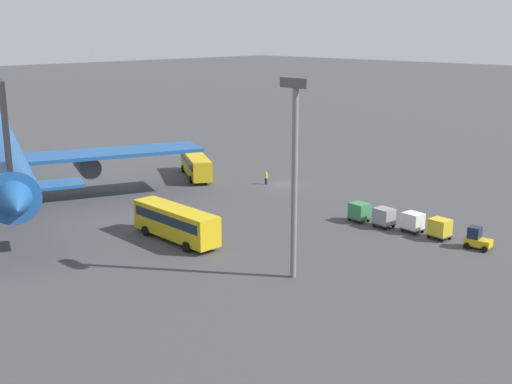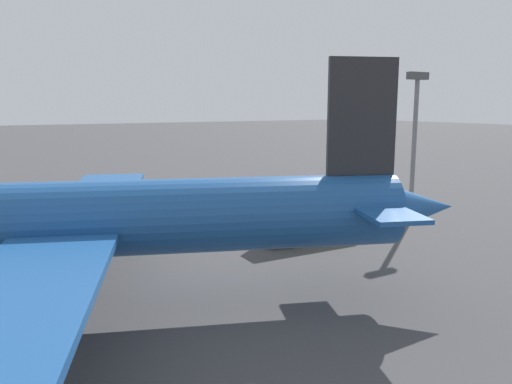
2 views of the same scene
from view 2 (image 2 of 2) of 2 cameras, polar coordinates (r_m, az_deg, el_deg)
ground_plane at (r=67.05m, az=-12.12°, el=-1.55°), size 600.00×600.00×0.00m
airplane at (r=32.84m, az=-23.08°, el=-3.24°), size 52.23×46.05×16.09m
shuttle_bus_near at (r=59.01m, az=-21.47°, el=-1.71°), size 11.16×7.93×3.13m
shuttle_bus_far at (r=48.91m, az=6.57°, el=-3.23°), size 10.97×3.12×3.35m
baggage_tug at (r=77.14m, az=11.28°, el=0.68°), size 2.55×1.90×2.10m
worker_person at (r=65.07m, az=-13.23°, el=-1.15°), size 0.38×0.38×1.74m
cargo_cart_yellow at (r=74.58m, az=9.02°, el=0.63°), size 2.15×1.87×2.06m
cargo_cart_white at (r=72.70m, az=7.15°, el=0.44°), size 2.15×1.87×2.06m
cargo_cart_grey at (r=70.37m, az=5.49°, el=0.15°), size 2.15×1.87×2.06m
cargo_cart_green at (r=68.51m, az=3.50°, el=-0.09°), size 2.15×1.87×2.06m
light_pole at (r=58.36m, az=17.69°, el=6.69°), size 2.80×0.70×16.60m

